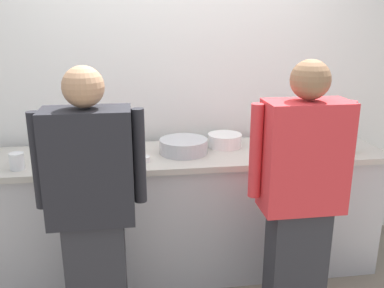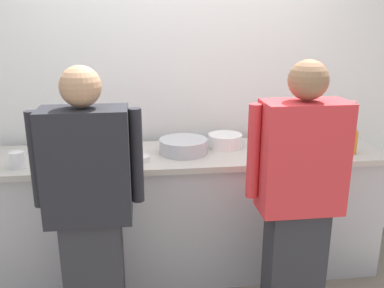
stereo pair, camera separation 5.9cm
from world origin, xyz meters
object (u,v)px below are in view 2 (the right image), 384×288
at_px(sheet_tray, 300,147).
at_px(plate_stack_front, 225,141).
at_px(chefs_knife, 65,157).
at_px(chef_near_left, 90,207).
at_px(squeeze_bottle_secondary, 119,139).
at_px(squeeze_bottle_primary, 354,141).
at_px(squeeze_bottle_spare, 95,146).
at_px(ramekin_green_sauce, 142,158).
at_px(mixing_bowl_steel, 183,146).
at_px(deli_cup, 17,160).
at_px(ramekin_yellow_sauce, 18,159).
at_px(chef_center, 299,197).
at_px(plate_stack_rear, 63,149).
at_px(ramekin_orange_sauce, 72,161).
at_px(ramekin_red_sauce, 48,161).

bearing_deg(sheet_tray, plate_stack_front, 168.64).
relative_size(sheet_tray, chefs_knife, 1.91).
xyz_separation_m(chef_near_left, squeeze_bottle_secondary, (0.14, 0.72, 0.17)).
distance_m(plate_stack_front, squeeze_bottle_primary, 0.90).
xyz_separation_m(squeeze_bottle_spare, ramekin_green_sauce, (0.31, -0.07, -0.07)).
height_order(squeeze_bottle_primary, chefs_knife, squeeze_bottle_primary).
bearing_deg(mixing_bowl_steel, deli_cup, -170.32).
bearing_deg(ramekin_yellow_sauce, ramekin_green_sauce, -5.75).
distance_m(chef_center, plate_stack_rear, 1.63).
xyz_separation_m(plate_stack_front, ramekin_orange_sauce, (-1.06, -0.28, -0.02)).
relative_size(chef_near_left, squeeze_bottle_primary, 8.37).
relative_size(plate_stack_rear, chefs_knife, 0.88).
distance_m(chef_near_left, squeeze_bottle_spare, 0.61).
height_order(chef_center, plate_stack_rear, chef_center).
bearing_deg(plate_stack_front, chefs_knife, -174.68).
bearing_deg(chef_near_left, ramekin_yellow_sauce, 131.05).
xyz_separation_m(chef_near_left, chef_center, (1.17, -0.04, 0.01)).
bearing_deg(sheet_tray, chef_near_left, -155.34).
relative_size(chef_center, plate_stack_front, 6.56).
height_order(plate_stack_front, chefs_knife, plate_stack_front).
bearing_deg(squeeze_bottle_spare, chefs_knife, 161.51).
distance_m(sheet_tray, ramekin_red_sauce, 1.76).
bearing_deg(ramekin_red_sauce, squeeze_bottle_secondary, 23.98).
xyz_separation_m(ramekin_green_sauce, ramekin_red_sauce, (-0.60, -0.00, 0.01)).
xyz_separation_m(squeeze_bottle_primary, squeeze_bottle_spare, (-1.78, 0.09, 0.00)).
bearing_deg(sheet_tray, squeeze_bottle_spare, -177.24).
bearing_deg(mixing_bowl_steel, ramekin_red_sauce, -170.87).
xyz_separation_m(squeeze_bottle_secondary, ramekin_red_sauce, (-0.45, -0.20, -0.07)).
distance_m(squeeze_bottle_primary, ramekin_yellow_sauce, 2.29).
xyz_separation_m(chef_center, squeeze_bottle_secondary, (-1.03, 0.77, 0.16)).
relative_size(ramekin_yellow_sauce, chefs_knife, 0.32).
distance_m(mixing_bowl_steel, deli_cup, 1.09).
bearing_deg(ramekin_orange_sauce, squeeze_bottle_secondary, 37.65).
distance_m(chef_center, deli_cup, 1.75).
bearing_deg(plate_stack_rear, ramekin_orange_sauce, -69.22).
xyz_separation_m(squeeze_bottle_primary, ramekin_green_sauce, (-1.47, 0.02, -0.07)).
height_order(plate_stack_rear, deli_cup, deli_cup).
relative_size(ramekin_red_sauce, chefs_knife, 0.34).
distance_m(chef_center, ramekin_green_sauce, 1.05).
xyz_separation_m(squeeze_bottle_secondary, squeeze_bottle_spare, (-0.15, -0.13, -0.00)).
distance_m(chef_center, squeeze_bottle_secondary, 1.29).
xyz_separation_m(plate_stack_front, deli_cup, (-1.40, -0.29, 0.01)).
bearing_deg(plate_stack_rear, sheet_tray, -2.96).
bearing_deg(plate_stack_rear, chef_center, -29.13).
bearing_deg(chef_center, ramekin_red_sauce, 159.16).
bearing_deg(ramekin_green_sauce, chefs_knife, 164.82).
xyz_separation_m(mixing_bowl_steel, ramekin_green_sauce, (-0.29, -0.14, -0.03)).
bearing_deg(chefs_knife, squeeze_bottle_secondary, 8.86).
distance_m(plate_stack_rear, deli_cup, 0.36).
bearing_deg(plate_stack_front, ramekin_green_sauce, -158.03).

